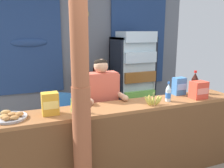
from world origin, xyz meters
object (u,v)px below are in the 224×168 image
plastic_lawn_chair (63,116)px  soda_bottle_water (168,93)px  timber_post (81,92)px  snack_box_biscuit (179,86)px  bottle_shelf_rack (92,94)px  snack_box_choco_powder (50,104)px  soda_bottle_lime_soda (74,103)px  drink_fridge (133,74)px  shopkeeper (101,100)px  soda_bottle_cola (195,83)px  snack_box_crackers (199,90)px  pastry_tray (10,117)px  banana_bunch (153,100)px  stall_counter (131,138)px

plastic_lawn_chair → soda_bottle_water: soda_bottle_water is taller
timber_post → snack_box_biscuit: size_ratio=11.12×
bottle_shelf_rack → plastic_lawn_chair: bottle_shelf_rack is taller
snack_box_choco_powder → soda_bottle_lime_soda: bearing=2.2°
bottle_shelf_rack → snack_box_biscuit: size_ratio=4.91×
drink_fridge → bottle_shelf_rack: (-0.80, 0.24, -0.40)m
shopkeeper → soda_bottle_cola: size_ratio=4.62×
soda_bottle_cola → snack_box_choco_powder: bearing=-175.3°
soda_bottle_water → snack_box_biscuit: (0.33, 0.22, 0.01)m
soda_bottle_lime_soda → snack_box_crackers: soda_bottle_lime_soda is taller
plastic_lawn_chair → soda_bottle_water: size_ratio=3.39×
soda_bottle_cola → snack_box_crackers: (-0.15, -0.26, -0.02)m
shopkeeper → pastry_tray: (-1.13, -0.40, 0.05)m
banana_bunch → bottle_shelf_rack: bearing=94.1°
stall_counter → snack_box_choco_powder: snack_box_choco_powder is taller
stall_counter → soda_bottle_water: 0.74m
drink_fridge → soda_bottle_lime_soda: size_ratio=7.84×
drink_fridge → soda_bottle_lime_soda: drink_fridge is taller
shopkeeper → banana_bunch: bearing=-49.6°
timber_post → banana_bunch: 1.00m
soda_bottle_lime_soda → banana_bunch: soda_bottle_lime_soda is taller
plastic_lawn_chair → snack_box_biscuit: bearing=-35.7°
soda_bottle_cola → soda_bottle_lime_soda: soda_bottle_cola is taller
drink_fridge → soda_bottle_water: size_ratio=7.30×
timber_post → snack_box_choco_powder: bearing=125.0°
soda_bottle_water → pastry_tray: bearing=177.9°
shopkeeper → banana_bunch: 0.73m
snack_box_biscuit → pastry_tray: 2.21m
soda_bottle_water → pastry_tray: 1.87m
soda_bottle_lime_soda → snack_box_crackers: bearing=-3.4°
timber_post → soda_bottle_water: bearing=14.0°
timber_post → snack_box_choco_powder: size_ratio=11.12×
snack_box_choco_powder → banana_bunch: (1.20, -0.13, -0.06)m
pastry_tray → stall_counter: bearing=-4.9°
bottle_shelf_rack → snack_box_crackers: bearing=-66.8°
plastic_lawn_chair → snack_box_choco_powder: (-0.33, -1.22, 0.61)m
timber_post → snack_box_crackers: timber_post is taller
timber_post → plastic_lawn_chair: size_ratio=3.14×
plastic_lawn_chair → pastry_tray: pastry_tray is taller
bottle_shelf_rack → soda_bottle_cola: bearing=-60.0°
soda_bottle_water → shopkeeper: bearing=147.2°
soda_bottle_lime_soda → snack_box_biscuit: bearing=5.9°
stall_counter → bottle_shelf_rack: bearing=86.5°
banana_bunch → soda_bottle_cola: bearing=19.0°
stall_counter → snack_box_biscuit: 1.05m
snack_box_biscuit → plastic_lawn_chair: bearing=144.3°
bottle_shelf_rack → plastic_lawn_chair: size_ratio=1.38×
stall_counter → bottle_shelf_rack: size_ratio=2.57×
snack_box_crackers → banana_bunch: size_ratio=0.84×
drink_fridge → bottle_shelf_rack: 0.93m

